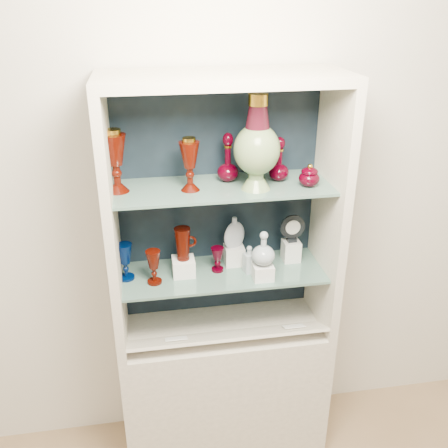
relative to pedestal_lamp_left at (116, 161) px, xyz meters
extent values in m
cube|color=silver|center=(0.44, 0.19, -0.20)|extent=(3.50, 0.02, 2.80)
cube|color=beige|center=(0.44, -0.03, -1.23)|extent=(1.00, 0.40, 0.75)
cube|color=black|center=(0.44, 0.16, -0.28)|extent=(0.98, 0.02, 1.15)
cube|color=beige|center=(-0.04, -0.03, -0.28)|extent=(0.04, 0.40, 1.15)
cube|color=beige|center=(0.92, -0.03, -0.28)|extent=(0.04, 0.40, 1.15)
cube|color=beige|center=(0.44, -0.03, 0.32)|extent=(1.00, 0.40, 0.04)
cube|color=slate|center=(0.44, -0.01, -0.56)|extent=(0.92, 0.34, 0.01)
cube|color=slate|center=(0.44, -0.01, -0.14)|extent=(0.92, 0.34, 0.01)
cube|color=beige|center=(0.44, -0.14, -0.82)|extent=(0.92, 0.17, 0.09)
cube|color=white|center=(0.75, -0.14, -0.81)|extent=(0.10, 0.06, 0.03)
cube|color=white|center=(0.20, -0.14, -0.81)|extent=(0.10, 0.06, 0.03)
cube|color=silver|center=(0.26, -0.01, -0.51)|extent=(0.10, 0.10, 0.08)
cube|color=silver|center=(0.50, 0.06, -0.51)|extent=(0.09, 0.09, 0.09)
cube|color=silver|center=(0.60, -0.10, -0.52)|extent=(0.09, 0.09, 0.07)
cube|color=silver|center=(0.78, 0.04, -0.50)|extent=(0.08, 0.08, 0.10)
camera|label=1|loc=(0.11, -1.98, 0.62)|focal=40.00mm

